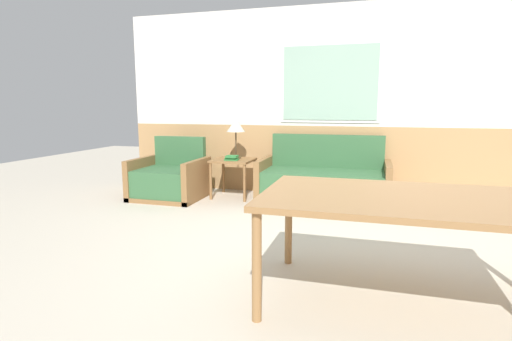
{
  "coord_description": "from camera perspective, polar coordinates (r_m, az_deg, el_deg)",
  "views": [
    {
      "loc": [
        0.13,
        -3.22,
        1.31
      ],
      "look_at": [
        -1.12,
        1.08,
        0.58
      ],
      "focal_mm": 28.0,
      "sensor_mm": 36.0,
      "label": 1
    }
  ],
  "objects": [
    {
      "name": "wall_back",
      "position": [
        5.85,
        14.96,
        9.45
      ],
      "size": [
        7.2,
        0.09,
        2.7
      ],
      "color": "tan",
      "rests_on": "ground_plane"
    },
    {
      "name": "table_lamp",
      "position": [
        5.77,
        -2.9,
        6.31
      ],
      "size": [
        0.27,
        0.27,
        0.57
      ],
      "color": "#4C3823",
      "rests_on": "side_table"
    },
    {
      "name": "book_stack",
      "position": [
        5.63,
        -3.48,
        1.82
      ],
      "size": [
        0.21,
        0.18,
        0.07
      ],
      "color": "#2D7F3D",
      "rests_on": "side_table"
    },
    {
      "name": "dining_table",
      "position": [
        2.75,
        20.36,
        -4.71
      ],
      "size": [
        1.82,
        1.07,
        0.74
      ],
      "color": "#9E7042",
      "rests_on": "ground_plane"
    },
    {
      "name": "couch",
      "position": [
        5.5,
        9.6,
        -1.76
      ],
      "size": [
        1.73,
        0.83,
        0.9
      ],
      "color": "olive",
      "rests_on": "ground_plane"
    },
    {
      "name": "armchair",
      "position": [
        5.83,
        -12.21,
        -1.32
      ],
      "size": [
        0.95,
        0.84,
        0.86
      ],
      "rotation": [
        0.0,
        0.0,
        0.14
      ],
      "color": "olive",
      "rests_on": "ground_plane"
    },
    {
      "name": "side_table",
      "position": [
        5.74,
        -3.28,
        0.76
      ],
      "size": [
        0.56,
        0.56,
        0.55
      ],
      "color": "olive",
      "rests_on": "ground_plane"
    },
    {
      "name": "ground_plane",
      "position": [
        3.48,
        13.21,
        -13.13
      ],
      "size": [
        16.0,
        16.0,
        0.0
      ],
      "primitive_type": "plane",
      "color": "beige"
    }
  ]
}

